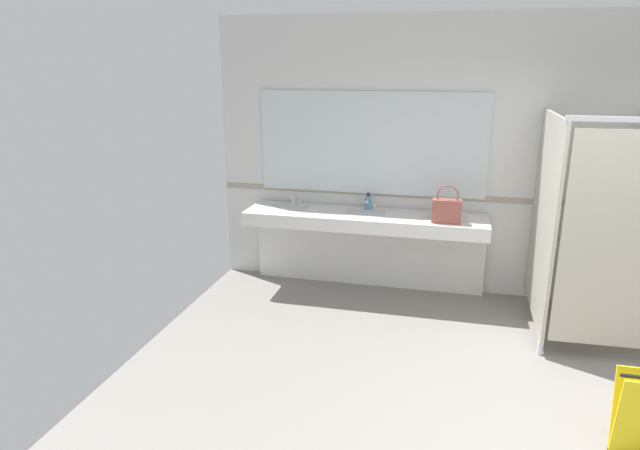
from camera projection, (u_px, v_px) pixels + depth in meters
wall_back at (545, 162)px, 5.63m from camera, size 6.91×0.12×2.91m
wall_back_tile_band at (541, 202)px, 5.68m from camera, size 6.91×0.01×0.06m
vanity_counter at (366, 232)px, 5.99m from camera, size 2.54×0.60×1.01m
mirror_panel at (371, 143)px, 5.93m from camera, size 2.44×0.02×1.09m
handbag at (447, 210)px, 5.47m from camera, size 0.28×0.12×0.38m
soap_dispenser at (368, 202)px, 5.98m from camera, size 0.07×0.07×0.18m
wet_floor_sign at (638, 415)px, 3.49m from camera, size 0.28×0.19×0.58m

